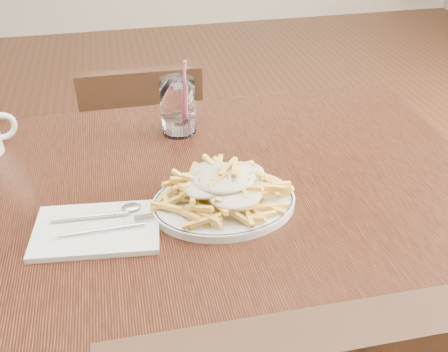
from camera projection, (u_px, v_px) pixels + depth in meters
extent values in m
cube|color=black|center=(199.00, 196.00, 1.00)|extent=(1.20, 0.80, 0.04)
cylinder|color=black|center=(352.00, 206.00, 1.60)|extent=(0.05, 0.05, 0.71)
cube|color=black|center=(147.00, 163.00, 1.78)|extent=(0.37, 0.37, 0.03)
cube|color=black|center=(145.00, 132.00, 1.53)|extent=(0.36, 0.04, 0.40)
cylinder|color=black|center=(186.00, 179.00, 2.04)|extent=(0.03, 0.03, 0.35)
cylinder|color=black|center=(109.00, 188.00, 1.99)|extent=(0.03, 0.03, 0.35)
cylinder|color=black|center=(198.00, 226.00, 1.79)|extent=(0.03, 0.03, 0.35)
cylinder|color=black|center=(110.00, 238.00, 1.74)|extent=(0.03, 0.03, 0.35)
torus|color=black|center=(224.00, 201.00, 0.94)|extent=(0.26, 0.26, 0.01)
ellipsoid|color=beige|center=(224.00, 177.00, 0.91)|extent=(0.19, 0.16, 0.03)
cube|color=white|center=(97.00, 229.00, 0.88)|extent=(0.23, 0.17, 0.01)
cylinder|color=white|center=(178.00, 106.00, 1.15)|extent=(0.08, 0.08, 0.13)
cylinder|color=white|center=(179.00, 123.00, 1.18)|extent=(0.07, 0.07, 0.04)
cylinder|color=#E2567D|center=(183.00, 94.00, 1.15)|extent=(0.02, 0.04, 0.17)
torus|color=white|center=(2.00, 126.00, 1.10)|extent=(0.07, 0.03, 0.07)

